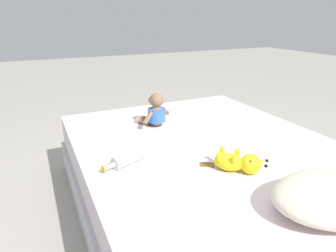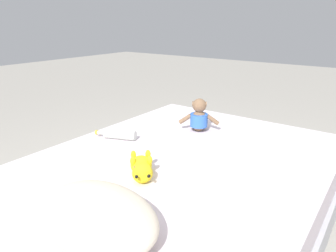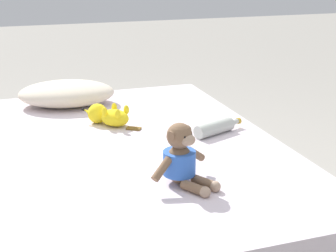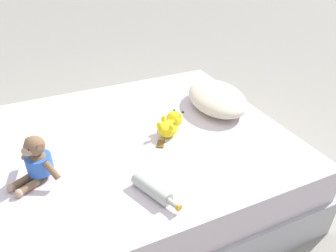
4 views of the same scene
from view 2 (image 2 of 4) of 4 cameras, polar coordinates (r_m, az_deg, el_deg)
ground_plane at (r=2.01m, az=2.31°, el=-18.15°), size 16.00×16.00×0.00m
bed at (r=1.88m, az=2.40°, el=-12.53°), size 1.53×1.95×0.47m
pillow at (r=1.20m, az=-12.74°, el=-15.64°), size 0.59×0.45×0.14m
plush_monkey at (r=2.18m, az=5.73°, el=1.60°), size 0.26×0.25×0.24m
plush_yellow_creature at (r=1.56m, az=-4.89°, el=-7.66°), size 0.27×0.27×0.10m
glass_bottle at (r=2.05m, az=-9.01°, el=-1.54°), size 0.28×0.15×0.06m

